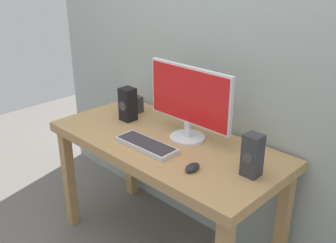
# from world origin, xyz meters

# --- Properties ---
(wall_back) EXTENTS (2.95, 0.04, 3.00)m
(wall_back) POSITION_xyz_m (0.00, 0.37, 1.50)
(wall_back) COLOR #9EA8A3
(wall_back) RESTS_ON ground_plane
(desk) EXTENTS (1.40, 0.66, 0.77)m
(desk) POSITION_xyz_m (0.00, 0.00, 0.67)
(desk) COLOR tan
(desk) RESTS_ON ground_plane
(monitor) EXTENTS (0.57, 0.20, 0.42)m
(monitor) POSITION_xyz_m (0.08, 0.11, 1.00)
(monitor) COLOR silver
(monitor) RESTS_ON desk
(keyboard_primary) EXTENTS (0.38, 0.14, 0.03)m
(keyboard_primary) POSITION_xyz_m (-0.01, -0.14, 0.78)
(keyboard_primary) COLOR silver
(keyboard_primary) RESTS_ON desk
(mouse) EXTENTS (0.06, 0.10, 0.03)m
(mouse) POSITION_xyz_m (0.34, -0.15, 0.79)
(mouse) COLOR #232328
(mouse) RESTS_ON desk
(speaker_right) EXTENTS (0.08, 0.08, 0.21)m
(speaker_right) POSITION_xyz_m (0.57, 0.01, 0.88)
(speaker_right) COLOR #333338
(speaker_right) RESTS_ON desk
(speaker_left) EXTENTS (0.09, 0.09, 0.21)m
(speaker_left) POSITION_xyz_m (-0.37, 0.04, 0.88)
(speaker_left) COLOR black
(speaker_left) RESTS_ON desk
(audio_controller) EXTENTS (0.09, 0.08, 0.11)m
(audio_controller) POSITION_xyz_m (-0.45, 0.17, 0.82)
(audio_controller) COLOR #333338
(audio_controller) RESTS_ON desk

